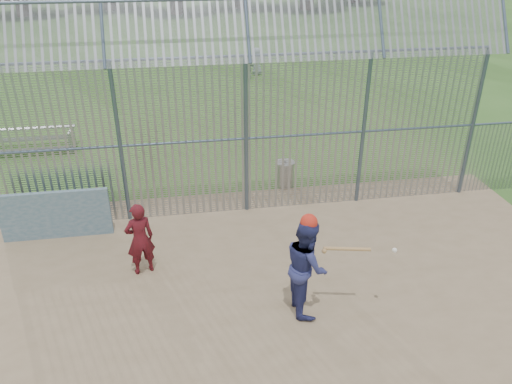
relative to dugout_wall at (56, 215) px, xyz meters
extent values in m
plane|color=#2D511E|center=(4.60, -2.90, -0.62)|extent=(120.00, 120.00, 0.00)
cube|color=#756047|center=(4.60, -3.40, -0.61)|extent=(14.00, 10.00, 0.02)
cube|color=#38566B|center=(0.00, 0.00, 0.00)|extent=(2.50, 0.12, 1.20)
imported|color=navy|center=(5.14, -3.38, 0.37)|extent=(0.75, 0.95, 1.94)
imported|color=maroon|center=(2.03, -1.71, 0.22)|extent=(0.69, 0.56, 1.64)
imported|color=slate|center=(7.13, 14.30, 0.05)|extent=(0.75, 0.60, 1.35)
imported|color=slate|center=(6.62, 13.63, -0.13)|extent=(0.59, 0.29, 0.98)
sphere|color=red|center=(5.14, -3.38, 1.32)|extent=(0.31, 0.31, 0.31)
cylinder|color=#AA7F4C|center=(5.84, -3.53, 0.77)|extent=(0.85, 0.24, 0.07)
sphere|color=#AA7F4C|center=(5.41, -3.53, 0.77)|extent=(0.09, 0.09, 0.09)
sphere|color=white|center=(6.65, -3.77, 0.81)|extent=(0.09, 0.09, 0.09)
cylinder|color=gray|center=(5.88, 1.82, -0.27)|extent=(0.52, 0.52, 0.70)
cylinder|color=#9EA0A5|center=(5.88, 1.82, 0.10)|extent=(0.56, 0.56, 0.05)
sphere|color=#9EA0A5|center=(5.88, 1.82, 0.15)|extent=(0.10, 0.10, 0.10)
cube|color=slate|center=(-1.94, 5.25, -0.42)|extent=(3.00, 0.25, 0.05)
cube|color=gray|center=(-1.94, 5.60, -0.17)|extent=(3.00, 0.25, 0.05)
cube|color=gray|center=(-1.94, 5.95, 0.08)|extent=(3.00, 0.25, 0.05)
cube|color=slate|center=(-0.54, 5.60, -0.27)|extent=(0.06, 0.90, 0.70)
cylinder|color=#47566B|center=(1.60, 0.60, 1.38)|extent=(0.10, 0.10, 4.00)
cylinder|color=#47566B|center=(4.60, 0.60, 1.38)|extent=(0.10, 0.10, 4.00)
cylinder|color=#47566B|center=(7.60, 0.60, 1.38)|extent=(0.10, 0.10, 4.00)
cylinder|color=#47566B|center=(10.60, 0.60, 1.38)|extent=(0.10, 0.10, 4.00)
cylinder|color=#47566B|center=(4.60, 0.60, 3.38)|extent=(12.00, 0.07, 0.07)
cylinder|color=#47566B|center=(4.60, 0.60, 1.38)|extent=(12.00, 0.06, 0.06)
cube|color=gray|center=(4.60, 0.60, 1.38)|extent=(12.00, 0.02, 4.00)
cube|color=gray|center=(4.60, 0.23, 4.03)|extent=(12.00, 0.77, 1.31)
cylinder|color=#47566B|center=(10.60, 0.60, 0.38)|extent=(0.08, 0.08, 2.00)
camera|label=1|loc=(3.00, -10.68, 5.88)|focal=35.00mm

